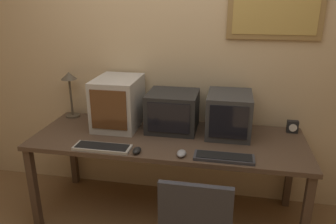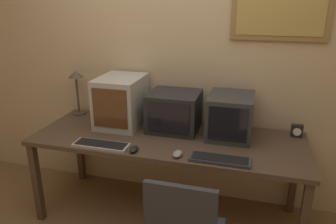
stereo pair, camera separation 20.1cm
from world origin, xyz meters
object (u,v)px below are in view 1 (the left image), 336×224
(desk_lamp, at_px, (70,84))
(keyboard_side, at_px, (224,157))
(monitor_left, at_px, (118,102))
(mouse_near_keyboard, at_px, (137,150))
(mouse_far_corner, at_px, (181,153))
(monitor_center, at_px, (173,111))
(keyboard_main, at_px, (102,147))
(monitor_right, at_px, (229,114))
(desk_clock, at_px, (292,127))

(desk_lamp, bearing_deg, keyboard_side, -22.61)
(monitor_left, distance_m, keyboard_side, 1.04)
(mouse_near_keyboard, relative_size, mouse_far_corner, 0.99)
(mouse_near_keyboard, bearing_deg, keyboard_side, 2.22)
(monitor_center, bearing_deg, keyboard_side, -46.55)
(monitor_center, height_order, keyboard_main, monitor_center)
(monitor_left, distance_m, monitor_right, 0.94)
(monitor_center, height_order, mouse_far_corner, monitor_center)
(monitor_left, xyz_separation_m, desk_clock, (1.46, 0.13, -0.16))
(monitor_right, distance_m, desk_lamp, 1.46)
(keyboard_main, height_order, desk_clock, desk_clock)
(mouse_near_keyboard, xyz_separation_m, desk_lamp, (-0.80, 0.62, 0.29))
(monitor_center, xyz_separation_m, keyboard_main, (-0.44, -0.48, -0.15))
(keyboard_main, distance_m, desk_clock, 1.55)
(monitor_left, height_order, desk_lamp, monitor_left)
(keyboard_main, xyz_separation_m, desk_clock, (1.43, 0.59, 0.04))
(keyboard_main, height_order, mouse_far_corner, mouse_far_corner)
(monitor_left, xyz_separation_m, keyboard_main, (0.03, -0.46, -0.20))
(monitor_center, relative_size, desk_lamp, 0.97)
(desk_lamp, bearing_deg, mouse_far_corner, -28.15)
(monitor_center, relative_size, mouse_far_corner, 3.95)
(monitor_left, bearing_deg, monitor_center, 2.31)
(monitor_center, height_order, desk_clock, monitor_center)
(monitor_left, xyz_separation_m, desk_lamp, (-0.51, 0.14, 0.10))
(monitor_left, height_order, monitor_center, monitor_left)
(keyboard_main, bearing_deg, monitor_right, 27.25)
(mouse_near_keyboard, bearing_deg, desk_clock, 27.51)
(monitor_right, bearing_deg, monitor_center, 178.04)
(keyboard_main, bearing_deg, keyboard_side, 0.67)
(monitor_left, xyz_separation_m, mouse_near_keyboard, (0.30, -0.48, -0.19))
(mouse_near_keyboard, relative_size, desk_clock, 1.01)
(monitor_right, xyz_separation_m, keyboard_main, (-0.91, -0.47, -0.16))
(mouse_near_keyboard, bearing_deg, monitor_center, 70.71)
(monitor_right, height_order, keyboard_side, monitor_right)
(monitor_left, distance_m, mouse_near_keyboard, 0.60)
(desk_lamp, bearing_deg, mouse_near_keyboard, -37.56)
(monitor_left, distance_m, monitor_center, 0.47)
(keyboard_main, xyz_separation_m, mouse_far_corner, (0.59, 0.00, 0.01))
(monitor_center, bearing_deg, monitor_right, -1.96)
(monitor_center, xyz_separation_m, mouse_far_corner, (0.15, -0.48, -0.14))
(monitor_right, relative_size, mouse_near_keyboard, 4.06)
(keyboard_main, relative_size, mouse_near_keyboard, 4.12)
(mouse_far_corner, bearing_deg, monitor_right, 56.05)
(mouse_far_corner, relative_size, desk_lamp, 0.25)
(monitor_left, xyz_separation_m, mouse_far_corner, (0.62, -0.46, -0.19))
(monitor_left, relative_size, desk_clock, 4.52)
(keyboard_side, distance_m, desk_clock, 0.80)
(monitor_center, xyz_separation_m, desk_clock, (0.99, 0.11, -0.11))
(monitor_center, relative_size, mouse_near_keyboard, 3.98)
(monitor_left, relative_size, keyboard_main, 1.09)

